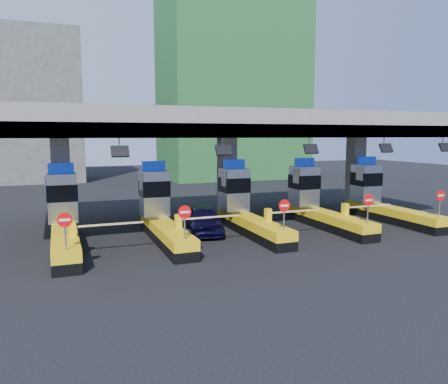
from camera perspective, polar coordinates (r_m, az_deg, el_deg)
name	(u,v)px	position (r m, az deg, el deg)	size (l,w,h in m)	color
ground	(245,232)	(25.80, 2.82, -5.18)	(120.00, 120.00, 0.00)	black
toll_canopy	(228,127)	(27.83, 0.49, 8.46)	(28.00, 12.09, 7.00)	slate
toll_lane_far_left	(64,219)	(23.68, -20.21, -3.33)	(4.43, 8.00, 4.16)	black
toll_lane_left	(160,213)	(24.24, -8.31, -2.70)	(4.43, 8.00, 4.16)	black
toll_lane_center	(244,207)	(25.78, 2.60, -2.03)	(4.43, 8.00, 4.16)	black
toll_lane_right	(316,203)	(28.14, 11.97, -1.39)	(4.43, 8.00, 4.16)	black
toll_lane_far_right	(380,199)	(31.12, 19.72, -0.83)	(4.43, 8.00, 4.16)	black
bg_building_scaffold	(232,72)	(59.92, 0.99, 15.45)	(18.00, 12.00, 28.00)	#1E5926
bg_building_concrete	(20,107)	(59.24, -25.06, 10.00)	(14.00, 10.00, 18.00)	#4C4C49
van	(204,220)	(25.30, -2.60, -3.62)	(1.86, 4.61, 1.57)	black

